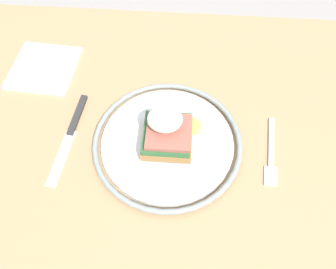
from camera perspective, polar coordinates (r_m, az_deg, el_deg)
The scene contains 7 objects.
ground_plane at distance 1.32m, azimuth 1.00°, elevation -19.30°, with size 6.00×6.00×0.00m, color #9E9993.
dining_table at distance 0.71m, azimuth 1.78°, elevation -8.17°, with size 0.94×0.76×0.77m.
plate at distance 0.59m, azimuth -0.00°, elevation -1.39°, with size 0.27×0.27×0.02m.
sandwich at distance 0.56m, azimuth -0.04°, elevation 0.65°, with size 0.10×0.10×0.08m.
fork at distance 0.61m, azimuth 17.59°, elevation -3.36°, with size 0.03×0.14×0.00m.
knife at distance 0.63m, azimuth -16.36°, elevation 0.64°, with size 0.03×0.20×0.01m.
napkin at distance 0.75m, azimuth -20.71°, elevation 10.81°, with size 0.13×0.13×0.01m, color silver.
Camera 1 is at (0.00, 0.28, 1.29)m, focal length 35.00 mm.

